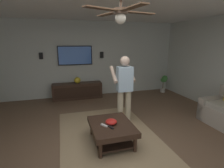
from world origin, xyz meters
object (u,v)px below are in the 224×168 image
(tv, at_px, (75,55))
(person_standing, at_px, (124,86))
(bowl, at_px, (111,122))
(wall_speaker_left, at_px, (102,55))
(remote_white, at_px, (104,125))
(remote_black, at_px, (111,127))
(wall_speaker_right, at_px, (41,56))
(ceiling_fan, at_px, (121,13))
(potted_plant_short, at_px, (164,81))
(vase_round, at_px, (77,80))
(coffee_table, at_px, (112,129))
(media_console, at_px, (77,91))

(tv, height_order, person_standing, tv)
(bowl, distance_m, wall_speaker_left, 3.54)
(remote_white, bearing_deg, remote_black, 12.38)
(wall_speaker_right, height_order, ceiling_fan, ceiling_fan)
(tv, height_order, potted_plant_short, tv)
(vase_round, relative_size, wall_speaker_left, 1.00)
(bowl, bearing_deg, remote_black, 160.22)
(potted_plant_short, height_order, ceiling_fan, ceiling_fan)
(remote_black, relative_size, wall_speaker_left, 0.68)
(wall_speaker_right, bearing_deg, coffee_table, -155.83)
(wall_speaker_right, bearing_deg, potted_plant_short, -95.33)
(tv, height_order, remote_black, tv)
(potted_plant_short, height_order, bowl, potted_plant_short)
(tv, bearing_deg, remote_black, 5.20)
(tv, distance_m, ceiling_fan, 3.88)
(bowl, relative_size, wall_speaker_right, 1.01)
(potted_plant_short, xyz_separation_m, vase_round, (0.14, 3.36, 0.21))
(person_standing, bearing_deg, coffee_table, 146.38)
(tv, distance_m, potted_plant_short, 3.55)
(potted_plant_short, relative_size, remote_white, 4.46)
(remote_white, relative_size, ceiling_fan, 0.13)
(bowl, height_order, wall_speaker_right, wall_speaker_right)
(potted_plant_short, relative_size, remote_black, 4.46)
(person_standing, relative_size, wall_speaker_right, 7.45)
(media_console, relative_size, wall_speaker_right, 7.73)
(media_console, height_order, potted_plant_short, potted_plant_short)
(media_console, bearing_deg, coffee_table, 6.85)
(bowl, distance_m, wall_speaker_right, 3.79)
(remote_white, height_order, remote_black, same)
(vase_round, relative_size, ceiling_fan, 0.18)
(vase_round, bearing_deg, coffee_table, -173.32)
(person_standing, height_order, potted_plant_short, person_standing)
(coffee_table, xyz_separation_m, remote_white, (-0.04, 0.16, 0.12))
(remote_white, xyz_separation_m, ceiling_fan, (-0.41, -0.16, 1.94))
(potted_plant_short, bearing_deg, wall_speaker_right, 84.67)
(coffee_table, bearing_deg, wall_speaker_right, 24.17)
(remote_black, height_order, ceiling_fan, ceiling_fan)
(tv, bearing_deg, potted_plant_short, 83.13)
(tv, bearing_deg, wall_speaker_right, -90.67)
(media_console, height_order, vase_round, vase_round)
(coffee_table, height_order, person_standing, person_standing)
(coffee_table, xyz_separation_m, wall_speaker_right, (3.32, 1.49, 1.21))
(coffee_table, bearing_deg, tv, 6.36)
(potted_plant_short, xyz_separation_m, ceiling_fan, (-3.35, 3.00, 1.91))
(coffee_table, distance_m, person_standing, 1.14)
(potted_plant_short, relative_size, bowl, 3.02)
(person_standing, bearing_deg, remote_white, 140.80)
(coffee_table, height_order, bowl, bowl)
(remote_black, bearing_deg, coffee_table, -37.21)
(potted_plant_short, distance_m, remote_black, 4.31)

